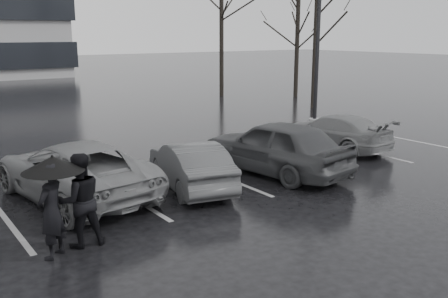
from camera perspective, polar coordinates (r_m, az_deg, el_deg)
name	(u,v)px	position (r m, az deg, el deg)	size (l,w,h in m)	color
ground	(254,202)	(11.76, 3.43, -6.04)	(160.00, 160.00, 0.00)	black
car_main	(275,146)	(13.97, 5.87, 0.29)	(1.81, 4.51, 1.54)	black
car_west_a	(190,165)	(12.64, -3.88, -1.83)	(1.27, 3.63, 1.20)	#2A2A2C
car_west_b	(74,170)	(12.36, -16.80, -2.30)	(2.28, 4.95, 1.38)	#545457
car_east	(333,132)	(17.26, 12.37, 1.93)	(1.66, 4.09, 1.19)	#545457
pedestrian_left	(51,211)	(9.18, -19.15, -6.74)	(0.62, 0.41, 1.70)	black
pedestrian_right	(80,200)	(9.51, -16.18, -5.64)	(0.86, 0.67, 1.76)	black
umbrella	(53,164)	(9.09, -18.99, -1.64)	(1.07, 1.07, 1.81)	black
lamp_post	(319,23)	(21.87, 10.75, 13.94)	(0.51, 0.51, 9.28)	#969699
stall_stripes	(171,182)	(13.31, -6.05, -3.78)	(19.72, 5.00, 0.00)	#A8A7AA
tree_east	(316,30)	(26.60, 10.48, 13.23)	(0.26, 0.26, 8.00)	black
tree_ne	(297,39)	(31.21, 8.37, 12.34)	(0.26, 0.26, 7.00)	black
tree_north	(221,26)	(31.32, -0.29, 13.85)	(0.26, 0.26, 8.50)	black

